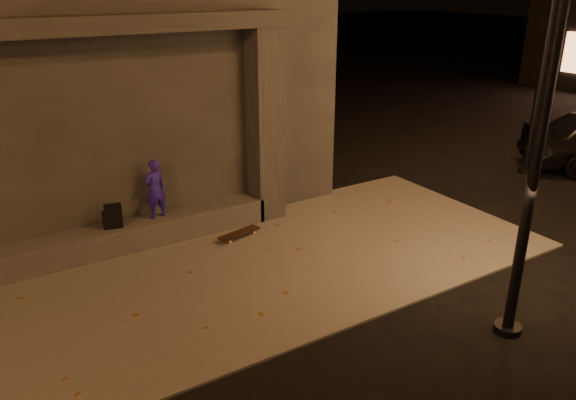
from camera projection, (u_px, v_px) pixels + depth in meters
ground at (296, 339)px, 7.40m from camera, size 120.00×120.00×0.00m
sidewalk at (229, 274)px, 8.97m from camera, size 11.00×4.40×0.04m
building at (77, 77)px, 11.07m from camera, size 9.00×5.10×5.22m
ledge at (103, 241)px, 9.52m from camera, size 6.00×0.55×0.45m
column at (265, 126)px, 10.51m from camera, size 0.55×0.55×3.60m
canopy at (139, 23)px, 8.76m from camera, size 5.00×0.70×0.28m
skateboarder at (155, 189)px, 9.73m from camera, size 0.43×0.32×1.06m
backpack at (113, 218)px, 9.49m from camera, size 0.36×0.28×0.46m
skateboard at (239, 233)px, 10.17m from camera, size 0.88×0.40×0.09m
street_lamp_2 at (553, 2)px, 12.29m from camera, size 0.36×0.36×6.94m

